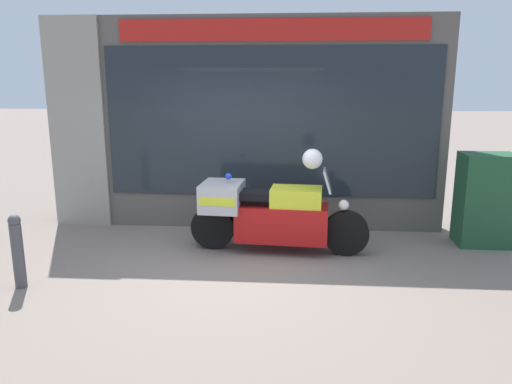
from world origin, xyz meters
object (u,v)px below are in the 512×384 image
object	(u,v)px
street_bollard	(18,250)
utility_cabinet	(485,200)
white_helmet	(312,159)
paramedic_motorcycle	(268,213)

from	to	relation	value
street_bollard	utility_cabinet	bearing A→B (deg)	18.70
white_helmet	street_bollard	size ratio (longest dim) A/B	0.31
utility_cabinet	white_helmet	world-z (taller)	white_helmet
paramedic_motorcycle	street_bollard	size ratio (longest dim) A/B	2.83
paramedic_motorcycle	white_helmet	distance (m)	0.96
paramedic_motorcycle	white_helmet	bearing A→B (deg)	0.00
utility_cabinet	street_bollard	distance (m)	6.16
utility_cabinet	white_helmet	bearing A→B (deg)	-167.06
paramedic_motorcycle	street_bollard	distance (m)	3.12
paramedic_motorcycle	white_helmet	world-z (taller)	white_helmet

